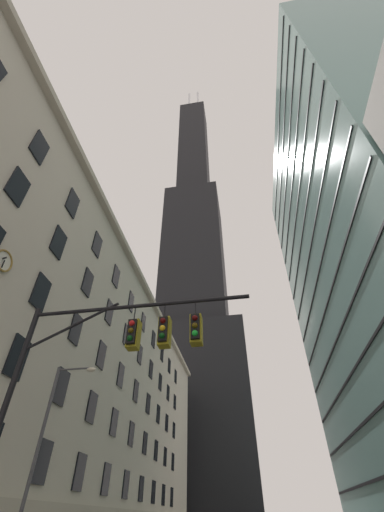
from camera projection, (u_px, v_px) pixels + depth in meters
station_building at (76, 386)px, 35.84m from camera, size 14.10×66.15×26.00m
dark_skyscraper at (195, 291)px, 108.27m from camera, size 29.60×29.60×210.78m
glass_office_midrise at (377, 241)px, 39.55m from camera, size 15.94×38.36×55.87m
traffic_signal_mast at (118, 353)px, 10.79m from camera, size 8.26×0.63×7.51m
street_lamppost at (49, 430)px, 16.24m from camera, size 2.35×0.32×7.96m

